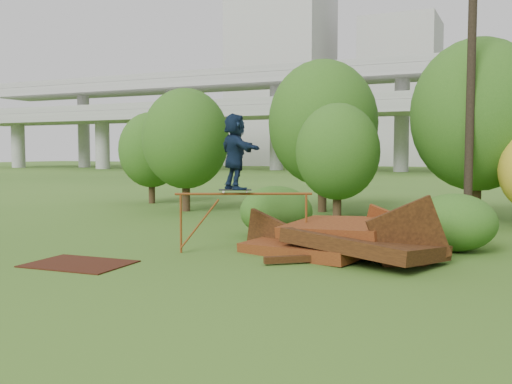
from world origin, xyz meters
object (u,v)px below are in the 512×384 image
at_px(utility_pole, 471,83).
at_px(scrap_pile, 340,241).
at_px(skater, 235,151).
at_px(flat_plate, 79,264).

bearing_deg(utility_pole, scrap_pile, -110.37).
bearing_deg(scrap_pile, skater, -170.24).
height_order(scrap_pile, utility_pole, utility_pole).
xyz_separation_m(flat_plate, utility_pole, (7.73, 10.06, 4.89)).
bearing_deg(flat_plate, skater, 49.05).
bearing_deg(skater, scrap_pile, -131.81).
bearing_deg(utility_pole, flat_plate, -127.53).
relative_size(scrap_pile, skater, 2.90).
relative_size(skater, utility_pole, 0.20).
relative_size(scrap_pile, flat_plate, 2.46).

